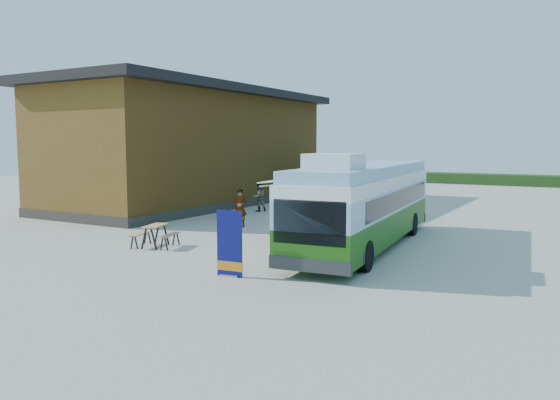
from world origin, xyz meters
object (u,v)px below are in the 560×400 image
Objects in this scene: person_a at (240,208)px; person_b at (259,197)px; slurry_tanker at (343,182)px; bus at (365,202)px; picnic_table at (155,231)px; banner at (230,250)px.

person_b is (-2.39, 5.51, -0.05)m from person_a.
slurry_tanker is at bearing 68.05° from person_a.
person_a is (-7.06, 1.93, -0.85)m from bus.
picnic_table is at bearing -112.05° from slurry_tanker.
person_a is at bearing 55.93° from person_b.
bus is at bearing 12.29° from picnic_table.
bus is 8.14m from picnic_table.
slurry_tanker is at bearing -167.71° from person_b.
person_a is at bearing -112.29° from slurry_tanker.
person_a reaches higher than person_b.
slurry_tanker is (-6.99, 14.13, -0.34)m from bus.
banner reaches higher than person_b.
person_b is at bearing 84.83° from picnic_table.
person_a is (-0.04, 5.90, 0.26)m from picnic_table.
bus is at bearing 68.87° from banner.
banner is (-1.81, -6.40, -0.93)m from bus.
person_b is at bearing -132.13° from slurry_tanker.
slurry_tanker reaches higher than person_b.
bus reaches higher than banner.
picnic_table is 0.29× the size of slurry_tanker.
slurry_tanker is at bearing 72.70° from picnic_table.
person_a is 6.00m from person_b.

